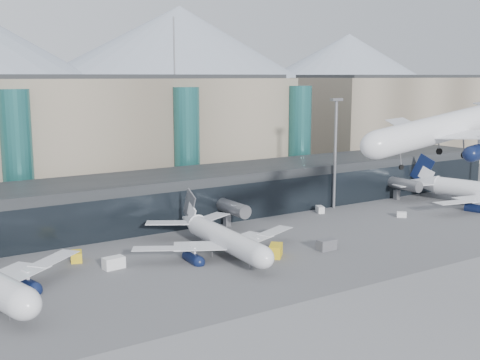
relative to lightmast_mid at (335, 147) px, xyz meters
The scene contains 15 objects.
ground 58.41m from the lightmast_mid, 122.01° to the right, with size 900.00×900.00×0.00m, color #515154.
concourse 32.94m from the lightmast_mid, 162.04° to the left, with size 170.00×27.00×10.00m.
terminal_main 69.21m from the lightmast_mid, 142.63° to the left, with size 130.00×30.00×31.00m.
terminal_east 77.40m from the lightmast_mid, 32.87° to the left, with size 70.00×30.00×31.00m.
teal_towers 51.97m from the lightmast_mid, 149.97° to the left, with size 116.40×19.40×46.00m.
lightmast_mid is the anchor object (origin of this frame).
hero_jet 56.48m from the lightmast_mid, 113.63° to the right, with size 33.04×33.30×10.78m.
jet_parked_mid 45.38m from the lightmast_mid, 158.81° to the right, with size 33.11×32.38×10.68m.
jet_parked_right 36.03m from the lightmast_mid, 26.45° to the right, with size 37.95×39.39×12.65m.
veh_a 63.31m from the lightmast_mid, 165.96° to the right, with size 3.37×1.90×1.90m, color silver.
veh_b 65.80m from the lightmast_mid, behind, with size 2.92×1.80×1.68m, color gold.
veh_c 37.72m from the lightmast_mid, 133.52° to the right, with size 3.50×1.85×1.95m, color #515257.
veh_d 15.01m from the lightmast_mid, 161.17° to the right, with size 2.62×1.40×1.50m, color silver.
veh_g 21.47m from the lightmast_mid, 67.39° to the right, with size 2.05×1.20×1.20m, color silver.
veh_h 43.77m from the lightmast_mid, 145.11° to the right, with size 3.81×2.01×2.11m, color gold.
Camera 1 is at (-63.09, -56.33, 30.67)m, focal length 45.00 mm.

